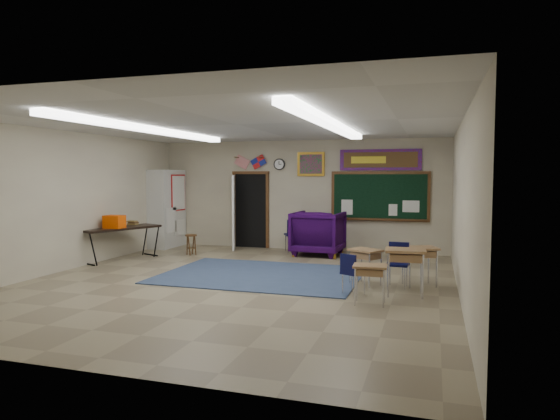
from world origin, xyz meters
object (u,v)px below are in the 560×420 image
(student_desk_front_left, at_px, (365,265))
(folding_table, at_px, (121,242))
(student_desk_front_right, at_px, (420,264))
(wingback_armchair, at_px, (318,233))
(wooden_stool, at_px, (191,244))

(student_desk_front_left, distance_m, folding_table, 6.09)
(student_desk_front_right, height_order, folding_table, folding_table)
(wingback_armchair, xyz_separation_m, student_desk_front_left, (1.62, -3.16, -0.19))
(folding_table, bearing_deg, student_desk_front_left, 12.75)
(wingback_armchair, distance_m, student_desk_front_right, 3.94)
(folding_table, xyz_separation_m, wooden_stool, (1.25, 1.23, -0.17))
(wingback_armchair, bearing_deg, student_desk_front_right, 134.04)
(student_desk_front_right, bearing_deg, folding_table, 150.03)
(wingback_armchair, height_order, folding_table, wingback_armchair)
(student_desk_front_left, bearing_deg, wooden_stool, -172.81)
(wingback_armchair, height_order, wooden_stool, wingback_armchair)
(student_desk_front_left, distance_m, student_desk_front_right, 0.99)
(folding_table, distance_m, wooden_stool, 1.76)
(student_desk_front_right, bearing_deg, wingback_armchair, 107.68)
(student_desk_front_left, xyz_separation_m, student_desk_front_right, (0.97, 0.20, 0.03))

